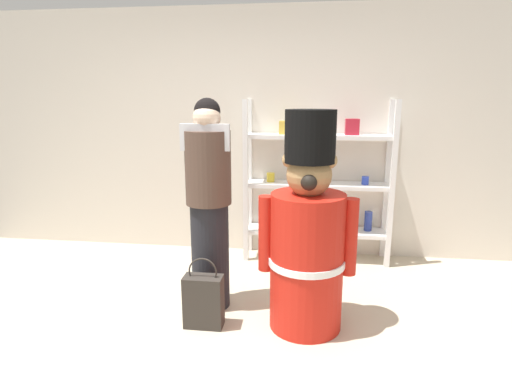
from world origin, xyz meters
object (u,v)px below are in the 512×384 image
at_px(teddy_bear_guard, 307,240).
at_px(shopping_bag, 204,301).
at_px(person_shopper, 209,204).
at_px(merchandise_shelf, 317,183).

xyz_separation_m(teddy_bear_guard, shopping_bag, (-0.76, -0.11, -0.47)).
bearing_deg(shopping_bag, person_shopper, 93.65).
distance_m(merchandise_shelf, shopping_bag, 1.81).
xyz_separation_m(merchandise_shelf, teddy_bear_guard, (-0.09, -1.37, -0.15)).
height_order(merchandise_shelf, teddy_bear_guard, merchandise_shelf).
bearing_deg(merchandise_shelf, shopping_bag, -119.74).
distance_m(merchandise_shelf, person_shopper, 1.44).
bearing_deg(teddy_bear_guard, shopping_bag, -171.72).
bearing_deg(person_shopper, teddy_bear_guard, -15.60).
distance_m(person_shopper, shopping_bag, 0.74).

